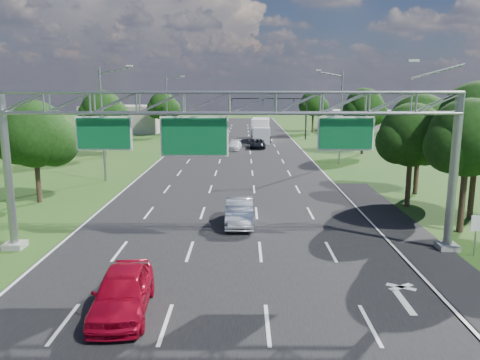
{
  "coord_description": "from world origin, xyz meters",
  "views": [
    {
      "loc": [
        0.96,
        -11.18,
        8.19
      ],
      "look_at": [
        0.73,
        15.9,
        2.88
      ],
      "focal_mm": 35.0,
      "sensor_mm": 36.0,
      "label": 1
    }
  ],
  "objects_px": {
    "traffic_signal": "(284,108)",
    "silver_sedan": "(239,212)",
    "regulatory_sign": "(477,227)",
    "box_truck": "(261,130)",
    "sign_gantry": "(231,115)",
    "red_coupe": "(122,292)"
  },
  "relations": [
    {
      "from": "red_coupe",
      "to": "silver_sedan",
      "type": "height_order",
      "value": "red_coupe"
    },
    {
      "from": "box_truck",
      "to": "traffic_signal",
      "type": "bearing_deg",
      "value": 33.57
    },
    {
      "from": "traffic_signal",
      "to": "box_truck",
      "type": "height_order",
      "value": "traffic_signal"
    },
    {
      "from": "sign_gantry",
      "to": "box_truck",
      "type": "distance_m",
      "value": 51.2
    },
    {
      "from": "regulatory_sign",
      "to": "red_coupe",
      "type": "xyz_separation_m",
      "value": [
        -15.91,
        -6.1,
        -0.67
      ]
    },
    {
      "from": "traffic_signal",
      "to": "box_truck",
      "type": "relative_size",
      "value": 1.3
    },
    {
      "from": "red_coupe",
      "to": "regulatory_sign",
      "type": "bearing_deg",
      "value": 16.37
    },
    {
      "from": "sign_gantry",
      "to": "red_coupe",
      "type": "relative_size",
      "value": 4.79
    },
    {
      "from": "regulatory_sign",
      "to": "red_coupe",
      "type": "height_order",
      "value": "regulatory_sign"
    },
    {
      "from": "regulatory_sign",
      "to": "silver_sedan",
      "type": "xyz_separation_m",
      "value": [
        -11.71,
        5.46,
        -0.73
      ]
    },
    {
      "from": "silver_sedan",
      "to": "red_coupe",
      "type": "bearing_deg",
      "value": -110.33
    },
    {
      "from": "traffic_signal",
      "to": "red_coupe",
      "type": "xyz_separation_m",
      "value": [
        -10.99,
        -60.12,
        -4.33
      ]
    },
    {
      "from": "traffic_signal",
      "to": "silver_sedan",
      "type": "xyz_separation_m",
      "value": [
        -6.79,
        -48.56,
        -4.39
      ]
    },
    {
      "from": "traffic_signal",
      "to": "red_coupe",
      "type": "relative_size",
      "value": 2.49
    },
    {
      "from": "traffic_signal",
      "to": "box_truck",
      "type": "bearing_deg",
      "value": -150.63
    },
    {
      "from": "sign_gantry",
      "to": "silver_sedan",
      "type": "bearing_deg",
      "value": 85.42
    },
    {
      "from": "regulatory_sign",
      "to": "box_truck",
      "type": "height_order",
      "value": "box_truck"
    },
    {
      "from": "red_coupe",
      "to": "silver_sedan",
      "type": "distance_m",
      "value": 12.3
    },
    {
      "from": "traffic_signal",
      "to": "box_truck",
      "type": "distance_m",
      "value": 5.65
    },
    {
      "from": "traffic_signal",
      "to": "silver_sedan",
      "type": "relative_size",
      "value": 2.58
    },
    {
      "from": "sign_gantry",
      "to": "traffic_signal",
      "type": "height_order",
      "value": "sign_gantry"
    },
    {
      "from": "silver_sedan",
      "to": "traffic_signal",
      "type": "bearing_deg",
      "value": 81.66
    }
  ]
}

